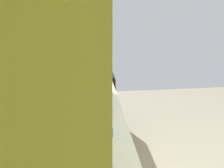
# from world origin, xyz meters

# --- Properties ---
(wall_back) EXTENTS (4.04, 0.12, 2.84)m
(wall_back) POSITION_xyz_m (0.00, 1.55, 1.42)
(wall_back) COLOR #E3DD83
(wall_back) RESTS_ON ground_plane
(upper_cabinets) EXTENTS (2.53, 0.31, 0.57)m
(upper_cabinets) POSITION_xyz_m (-0.33, 1.33, 1.79)
(upper_cabinets) COLOR #D1D069
(oven_range) EXTENTS (0.59, 0.69, 1.08)m
(oven_range) POSITION_xyz_m (1.59, 1.15, 0.47)
(oven_range) COLOR black
(oven_range) RESTS_ON ground_plane
(microwave) EXTENTS (0.48, 0.34, 0.26)m
(microwave) POSITION_xyz_m (0.44, 1.20, 1.03)
(microwave) COLOR #B7BABF
(microwave) RESTS_ON counter_run
(bowl) EXTENTS (0.12, 0.12, 0.06)m
(bowl) POSITION_xyz_m (-0.13, 1.07, 0.93)
(bowl) COLOR #4C8CBF
(bowl) RESTS_ON counter_run
(kettle) EXTENTS (0.20, 0.15, 0.16)m
(kettle) POSITION_xyz_m (1.07, 1.07, 0.97)
(kettle) COLOR red
(kettle) RESTS_ON counter_run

